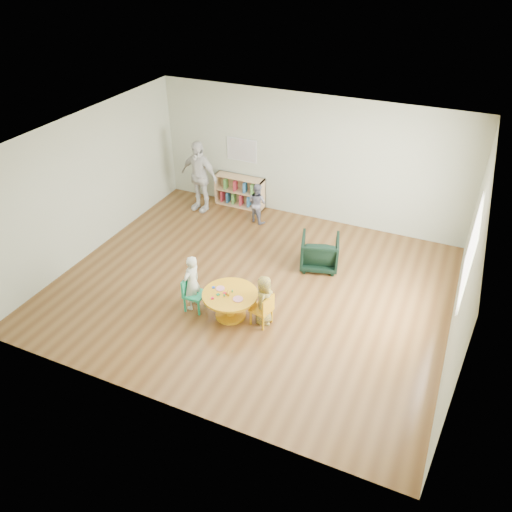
{
  "coord_description": "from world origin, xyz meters",
  "views": [
    {
      "loc": [
        3.1,
        -6.78,
        5.56
      ],
      "look_at": [
        0.21,
        -0.3,
        0.91
      ],
      "focal_mm": 35.0,
      "sensor_mm": 36.0,
      "label": 1
    }
  ],
  "objects_px": {
    "kid_chair_left": "(192,293)",
    "child_right": "(264,300)",
    "toddler": "(257,203)",
    "adult_caretaker": "(199,176)",
    "kid_chair_right": "(264,309)",
    "bookshelf": "(240,191)",
    "activity_table": "(230,301)",
    "armchair": "(320,252)",
    "child_left": "(192,283)"
  },
  "relations": [
    {
      "from": "kid_chair_right",
      "to": "child_left",
      "type": "relative_size",
      "value": 0.57
    },
    {
      "from": "kid_chair_left",
      "to": "bookshelf",
      "type": "bearing_deg",
      "value": -169.23
    },
    {
      "from": "toddler",
      "to": "adult_caretaker",
      "type": "xyz_separation_m",
      "value": [
        -1.47,
        0.01,
        0.38
      ]
    },
    {
      "from": "kid_chair_left",
      "to": "kid_chair_right",
      "type": "relative_size",
      "value": 1.05
    },
    {
      "from": "toddler",
      "to": "adult_caretaker",
      "type": "bearing_deg",
      "value": 18.41
    },
    {
      "from": "kid_chair_right",
      "to": "toddler",
      "type": "distance_m",
      "value": 3.54
    },
    {
      "from": "bookshelf",
      "to": "adult_caretaker",
      "type": "bearing_deg",
      "value": -144.67
    },
    {
      "from": "child_left",
      "to": "toddler",
      "type": "height_order",
      "value": "child_left"
    },
    {
      "from": "activity_table",
      "to": "kid_chair_left",
      "type": "height_order",
      "value": "kid_chair_left"
    },
    {
      "from": "armchair",
      "to": "child_left",
      "type": "bearing_deg",
      "value": 36.75
    },
    {
      "from": "kid_chair_left",
      "to": "toddler",
      "type": "xyz_separation_m",
      "value": [
        -0.24,
        3.3,
        0.13
      ]
    },
    {
      "from": "kid_chair_left",
      "to": "child_left",
      "type": "height_order",
      "value": "child_left"
    },
    {
      "from": "bookshelf",
      "to": "kid_chair_left",
      "type": "bearing_deg",
      "value": -76.35
    },
    {
      "from": "toddler",
      "to": "adult_caretaker",
      "type": "height_order",
      "value": "adult_caretaker"
    },
    {
      "from": "kid_chair_left",
      "to": "child_right",
      "type": "xyz_separation_m",
      "value": [
        1.27,
        0.18,
        0.12
      ]
    },
    {
      "from": "kid_chair_right",
      "to": "child_right",
      "type": "relative_size",
      "value": 0.65
    },
    {
      "from": "child_right",
      "to": "toddler",
      "type": "xyz_separation_m",
      "value": [
        -1.51,
        3.12,
        0.01
      ]
    },
    {
      "from": "child_left",
      "to": "adult_caretaker",
      "type": "relative_size",
      "value": 0.62
    },
    {
      "from": "activity_table",
      "to": "child_left",
      "type": "distance_m",
      "value": 0.73
    },
    {
      "from": "child_left",
      "to": "child_right",
      "type": "bearing_deg",
      "value": 106.65
    },
    {
      "from": "activity_table",
      "to": "child_right",
      "type": "distance_m",
      "value": 0.6
    },
    {
      "from": "kid_chair_right",
      "to": "adult_caretaker",
      "type": "bearing_deg",
      "value": 55.62
    },
    {
      "from": "bookshelf",
      "to": "armchair",
      "type": "distance_m",
      "value": 3.07
    },
    {
      "from": "bookshelf",
      "to": "child_left",
      "type": "bearing_deg",
      "value": -76.39
    },
    {
      "from": "child_left",
      "to": "kid_chair_left",
      "type": "bearing_deg",
      "value": 28.53
    },
    {
      "from": "kid_chair_right",
      "to": "armchair",
      "type": "distance_m",
      "value": 2.05
    },
    {
      "from": "child_right",
      "to": "toddler",
      "type": "bearing_deg",
      "value": 14.77
    },
    {
      "from": "activity_table",
      "to": "kid_chair_right",
      "type": "bearing_deg",
      "value": 2.72
    },
    {
      "from": "child_right",
      "to": "kid_chair_right",
      "type": "bearing_deg",
      "value": -174.85
    },
    {
      "from": "kid_chair_right",
      "to": "child_left",
      "type": "height_order",
      "value": "child_left"
    },
    {
      "from": "kid_chair_right",
      "to": "adult_caretaker",
      "type": "relative_size",
      "value": 0.35
    },
    {
      "from": "toddler",
      "to": "activity_table",
      "type": "bearing_deg",
      "value": 125.01
    },
    {
      "from": "kid_chair_right",
      "to": "toddler",
      "type": "relative_size",
      "value": 0.64
    },
    {
      "from": "armchair",
      "to": "child_left",
      "type": "relative_size",
      "value": 0.7
    },
    {
      "from": "bookshelf",
      "to": "child_right",
      "type": "xyz_separation_m",
      "value": [
        2.21,
        -3.68,
        0.08
      ]
    },
    {
      "from": "armchair",
      "to": "toddler",
      "type": "relative_size",
      "value": 0.79
    },
    {
      "from": "kid_chair_left",
      "to": "toddler",
      "type": "bearing_deg",
      "value": -178.76
    },
    {
      "from": "bookshelf",
      "to": "child_right",
      "type": "height_order",
      "value": "child_right"
    },
    {
      "from": "child_left",
      "to": "child_right",
      "type": "relative_size",
      "value": 1.15
    },
    {
      "from": "kid_chair_left",
      "to": "bookshelf",
      "type": "distance_m",
      "value": 3.97
    },
    {
      "from": "toddler",
      "to": "kid_chair_right",
      "type": "bearing_deg",
      "value": 134.52
    },
    {
      "from": "child_left",
      "to": "bookshelf",
      "type": "bearing_deg",
      "value": -156.19
    },
    {
      "from": "activity_table",
      "to": "child_right",
      "type": "bearing_deg",
      "value": 9.72
    },
    {
      "from": "kid_chair_left",
      "to": "child_right",
      "type": "bearing_deg",
      "value": 95.1
    },
    {
      "from": "armchair",
      "to": "child_left",
      "type": "distance_m",
      "value": 2.65
    },
    {
      "from": "kid_chair_right",
      "to": "child_right",
      "type": "xyz_separation_m",
      "value": [
        -0.02,
        0.07,
        0.13
      ]
    },
    {
      "from": "kid_chair_left",
      "to": "armchair",
      "type": "bearing_deg",
      "value": 140.12
    },
    {
      "from": "activity_table",
      "to": "child_left",
      "type": "bearing_deg",
      "value": -176.27
    },
    {
      "from": "child_right",
      "to": "adult_caretaker",
      "type": "bearing_deg",
      "value": 32.49
    },
    {
      "from": "kid_chair_left",
      "to": "toddler",
      "type": "relative_size",
      "value": 0.68
    }
  ]
}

